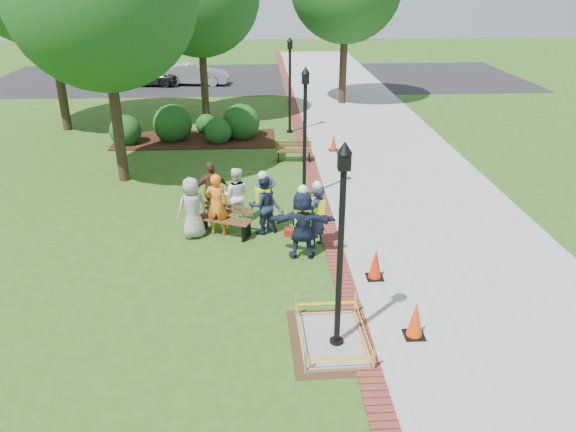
{
  "coord_description": "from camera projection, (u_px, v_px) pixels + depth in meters",
  "views": [
    {
      "loc": [
        -0.26,
        -12.29,
        7.0
      ],
      "look_at": [
        0.5,
        1.2,
        1.0
      ],
      "focal_mm": 35.0,
      "sensor_mm": 36.0,
      "label": 1
    }
  ],
  "objects": [
    {
      "name": "ground",
      "position": [
        271.0,
        272.0,
        14.08
      ],
      "size": [
        100.0,
        100.0,
        0.0
      ],
      "primitive_type": "plane",
      "color": "#285116",
      "rests_on": "ground"
    },
    {
      "name": "bench_near",
      "position": [
        224.0,
        226.0,
        15.93
      ],
      "size": [
        1.65,
        1.08,
        0.85
      ],
      "color": "brown",
      "rests_on": "ground"
    },
    {
      "name": "parking_lot",
      "position": [
        260.0,
        78.0,
        38.71
      ],
      "size": [
        36.0,
        12.0,
        0.01
      ],
      "primitive_type": "cube",
      "color": "black",
      "rests_on": "ground"
    },
    {
      "name": "lamp_far",
      "position": [
        290.0,
        78.0,
        24.99
      ],
      "size": [
        0.28,
        0.28,
        4.26
      ],
      "color": "black",
      "rests_on": "ground"
    },
    {
      "name": "lamp_mid",
      "position": [
        305.0,
        124.0,
        17.7
      ],
      "size": [
        0.28,
        0.28,
        4.26
      ],
      "color": "black",
      "rests_on": "ground"
    },
    {
      "name": "shrub_a",
      "position": [
        127.0,
        144.0,
        24.3
      ],
      "size": [
        1.36,
        1.36,
        1.36
      ],
      "primitive_type": "sphere",
      "color": "#144717",
      "rests_on": "ground"
    },
    {
      "name": "shrub_b",
      "position": [
        174.0,
        140.0,
        24.87
      ],
      "size": [
        1.7,
        1.7,
        1.7
      ],
      "primitive_type": "sphere",
      "color": "#144717",
      "rests_on": "ground"
    },
    {
      "name": "hivis_worker_a",
      "position": [
        302.0,
        222.0,
        14.44
      ],
      "size": [
        0.63,
        0.43,
        2.02
      ],
      "color": "#17253C",
      "rests_on": "ground"
    },
    {
      "name": "cone_far",
      "position": [
        333.0,
        143.0,
        23.25
      ],
      "size": [
        0.36,
        0.36,
        0.71
      ],
      "color": "black",
      "rests_on": "ground"
    },
    {
      "name": "hivis_worker_b",
      "position": [
        316.0,
        214.0,
        15.04
      ],
      "size": [
        0.62,
        0.66,
        1.89
      ],
      "color": "#17193C",
      "rests_on": "ground"
    },
    {
      "name": "wet_concrete_pad",
      "position": [
        332.0,
        331.0,
        11.39
      ],
      "size": [
        1.75,
        2.34,
        0.55
      ],
      "color": "#47331E",
      "rests_on": "ground"
    },
    {
      "name": "cone_back",
      "position": [
        375.0,
        265.0,
        13.63
      ],
      "size": [
        0.41,
        0.41,
        0.81
      ],
      "color": "black",
      "rests_on": "ground"
    },
    {
      "name": "casual_person_c",
      "position": [
        236.0,
        195.0,
        16.56
      ],
      "size": [
        0.57,
        0.39,
        1.69
      ],
      "color": "white",
      "rests_on": "ground"
    },
    {
      "name": "bench_far",
      "position": [
        294.0,
        155.0,
        22.03
      ],
      "size": [
        1.42,
        0.56,
        0.75
      ],
      "color": "brown",
      "rests_on": "ground"
    },
    {
      "name": "shrub_d",
      "position": [
        242.0,
        138.0,
        25.16
      ],
      "size": [
        1.65,
        1.65,
        1.65
      ],
      "primitive_type": "sphere",
      "color": "#144717",
      "rests_on": "ground"
    },
    {
      "name": "parked_car_b",
      "position": [
        196.0,
        85.0,
        36.51
      ],
      "size": [
        2.45,
        4.8,
        1.51
      ],
      "primitive_type": "imported",
      "rotation": [
        0.0,
        0.0,
        1.47
      ],
      "color": "#ADADB2",
      "rests_on": "ground"
    },
    {
      "name": "casual_person_b",
      "position": [
        217.0,
        205.0,
        15.73
      ],
      "size": [
        0.65,
        0.49,
        1.82
      ],
      "color": "orange",
      "rests_on": "ground"
    },
    {
      "name": "parked_car_a",
      "position": [
        148.0,
        85.0,
        36.31
      ],
      "size": [
        2.67,
        4.98,
        1.55
      ],
      "primitive_type": "imported",
      "rotation": [
        0.0,
        0.0,
        1.44
      ],
      "color": "#27272A",
      "rests_on": "ground"
    },
    {
      "name": "casual_person_a",
      "position": [
        192.0,
        208.0,
        15.59
      ],
      "size": [
        0.66,
        0.57,
        1.76
      ],
      "color": "#9A9A9A",
      "rests_on": "ground"
    },
    {
      "name": "shrub_e",
      "position": [
        207.0,
        133.0,
        25.9
      ],
      "size": [
        0.95,
        0.95,
        0.95
      ],
      "primitive_type": "sphere",
      "color": "#144717",
      "rests_on": "ground"
    },
    {
      "name": "lamp_near",
      "position": [
        341.0,
        234.0,
        10.4
      ],
      "size": [
        0.28,
        0.28,
        4.26
      ],
      "color": "black",
      "rests_on": "ground"
    },
    {
      "name": "brick_edging",
      "position": [
        306.0,
        151.0,
        23.28
      ],
      "size": [
        0.5,
        60.0,
        0.03
      ],
      "primitive_type": "cube",
      "color": "maroon",
      "rests_on": "ground"
    },
    {
      "name": "hivis_worker_c",
      "position": [
        263.0,
        203.0,
        15.83
      ],
      "size": [
        0.64,
        0.52,
        1.87
      ],
      "color": "#1D274B",
      "rests_on": "ground"
    },
    {
      "name": "toolbox",
      "position": [
        292.0,
        232.0,
        15.95
      ],
      "size": [
        0.45,
        0.29,
        0.21
      ],
      "primitive_type": "cube",
      "rotation": [
        0.0,
        0.0,
        -0.14
      ],
      "color": "#A5200C",
      "rests_on": "ground"
    },
    {
      "name": "cone_front",
      "position": [
        415.0,
        320.0,
        11.46
      ],
      "size": [
        0.42,
        0.42,
        0.83
      ],
      "color": "black",
      "rests_on": "ground"
    },
    {
      "name": "sidewalk",
      "position": [
        383.0,
        150.0,
        23.45
      ],
      "size": [
        6.0,
        60.0,
        0.02
      ],
      "primitive_type": "cube",
      "color": "#9E9E99",
      "rests_on": "ground"
    },
    {
      "name": "shrub_c",
      "position": [
        219.0,
        143.0,
        24.46
      ],
      "size": [
        1.18,
        1.18,
        1.18
      ],
      "primitive_type": "sphere",
      "color": "#144717",
      "rests_on": "ground"
    },
    {
      "name": "casual_person_e",
      "position": [
        266.0,
        204.0,
        16.05
      ],
      "size": [
        0.61,
        0.51,
        1.63
      ],
      "color": "#35395C",
      "rests_on": "ground"
    },
    {
      "name": "mulch_bed",
      "position": [
        196.0,
        139.0,
        24.86
      ],
      "size": [
        7.0,
        3.0,
        0.05
      ],
      "primitive_type": "cube",
      "color": "#381E0F",
      "rests_on": "ground"
    },
    {
      "name": "casual_person_d",
      "position": [
        212.0,
        190.0,
        16.81
      ],
      "size": [
        0.64,
        0.49,
        1.77
      ],
      "color": "brown",
      "rests_on": "ground"
    }
  ]
}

